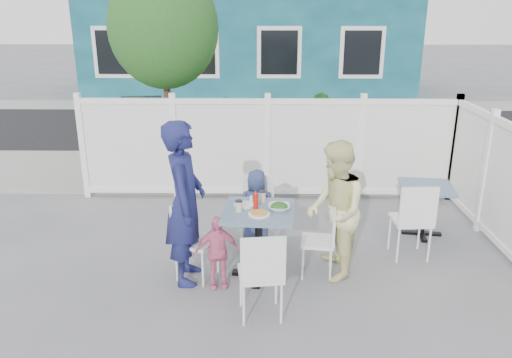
{
  "coord_description": "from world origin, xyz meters",
  "views": [
    {
      "loc": [
        0.06,
        -5.13,
        2.87
      ],
      "look_at": [
        -0.04,
        0.31,
        1.03
      ],
      "focal_mm": 35.0,
      "sensor_mm": 36.0,
      "label": 1
    }
  ],
  "objects_px": {
    "chair_left": "(190,233)",
    "woman": "(335,211)",
    "chair_near": "(262,270)",
    "man": "(185,203)",
    "chair_back": "(258,205)",
    "toddler": "(217,252)",
    "spare_table": "(425,197)",
    "boy": "(257,207)",
    "utility_cabinet": "(142,135)",
    "main_table": "(259,225)",
    "chair_right": "(324,235)"
  },
  "relations": [
    {
      "from": "chair_left",
      "to": "woman",
      "type": "distance_m",
      "value": 1.62
    },
    {
      "from": "chair_near",
      "to": "woman",
      "type": "height_order",
      "value": "woman"
    },
    {
      "from": "man",
      "to": "woman",
      "type": "xyz_separation_m",
      "value": [
        1.63,
        0.11,
        -0.12
      ]
    },
    {
      "from": "chair_back",
      "to": "toddler",
      "type": "distance_m",
      "value": 1.19
    },
    {
      "from": "spare_table",
      "to": "man",
      "type": "height_order",
      "value": "man"
    },
    {
      "from": "woman",
      "to": "boy",
      "type": "bearing_deg",
      "value": -134.05
    },
    {
      "from": "woman",
      "to": "toddler",
      "type": "bearing_deg",
      "value": -78.56
    },
    {
      "from": "chair_left",
      "to": "chair_near",
      "type": "height_order",
      "value": "chair_near"
    },
    {
      "from": "chair_near",
      "to": "toddler",
      "type": "xyz_separation_m",
      "value": [
        -0.48,
        0.61,
        -0.13
      ]
    },
    {
      "from": "spare_table",
      "to": "chair_near",
      "type": "bearing_deg",
      "value": -137.26
    },
    {
      "from": "chair_back",
      "to": "utility_cabinet",
      "type": "bearing_deg",
      "value": -50.74
    },
    {
      "from": "chair_near",
      "to": "spare_table",
      "type": "bearing_deg",
      "value": 35.52
    },
    {
      "from": "man",
      "to": "main_table",
      "type": "bearing_deg",
      "value": -87.17
    },
    {
      "from": "boy",
      "to": "chair_back",
      "type": "bearing_deg",
      "value": -137.26
    },
    {
      "from": "main_table",
      "to": "chair_left",
      "type": "height_order",
      "value": "chair_left"
    },
    {
      "from": "man",
      "to": "boy",
      "type": "relative_size",
      "value": 1.85
    },
    {
      "from": "chair_back",
      "to": "boy",
      "type": "relative_size",
      "value": 0.9
    },
    {
      "from": "man",
      "to": "boy",
      "type": "bearing_deg",
      "value": -41.27
    },
    {
      "from": "man",
      "to": "woman",
      "type": "bearing_deg",
      "value": -88.27
    },
    {
      "from": "chair_right",
      "to": "chair_back",
      "type": "relative_size",
      "value": 0.95
    },
    {
      "from": "chair_right",
      "to": "toddler",
      "type": "bearing_deg",
      "value": 110.5
    },
    {
      "from": "chair_left",
      "to": "chair_right",
      "type": "bearing_deg",
      "value": 114.46
    },
    {
      "from": "main_table",
      "to": "man",
      "type": "bearing_deg",
      "value": -174.91
    },
    {
      "from": "man",
      "to": "boy",
      "type": "distance_m",
      "value": 1.27
    },
    {
      "from": "main_table",
      "to": "boy",
      "type": "xyz_separation_m",
      "value": [
        -0.04,
        0.86,
        -0.13
      ]
    },
    {
      "from": "utility_cabinet",
      "to": "boy",
      "type": "distance_m",
      "value": 3.92
    },
    {
      "from": "chair_right",
      "to": "woman",
      "type": "bearing_deg",
      "value": -85.27
    },
    {
      "from": "chair_left",
      "to": "chair_right",
      "type": "relative_size",
      "value": 1.08
    },
    {
      "from": "utility_cabinet",
      "to": "toddler",
      "type": "distance_m",
      "value": 4.7
    },
    {
      "from": "boy",
      "to": "man",
      "type": "bearing_deg",
      "value": 52.98
    },
    {
      "from": "utility_cabinet",
      "to": "man",
      "type": "height_order",
      "value": "man"
    },
    {
      "from": "chair_right",
      "to": "toddler",
      "type": "relative_size",
      "value": 1.01
    },
    {
      "from": "utility_cabinet",
      "to": "boy",
      "type": "bearing_deg",
      "value": -63.34
    },
    {
      "from": "chair_right",
      "to": "boy",
      "type": "xyz_separation_m",
      "value": [
        -0.77,
        0.81,
        0.0
      ]
    },
    {
      "from": "utility_cabinet",
      "to": "chair_near",
      "type": "xyz_separation_m",
      "value": [
        2.29,
        -4.94,
        -0.09
      ]
    },
    {
      "from": "chair_back",
      "to": "chair_near",
      "type": "distance_m",
      "value": 1.72
    },
    {
      "from": "utility_cabinet",
      "to": "chair_near",
      "type": "height_order",
      "value": "utility_cabinet"
    },
    {
      "from": "main_table",
      "to": "toddler",
      "type": "xyz_separation_m",
      "value": [
        -0.44,
        -0.24,
        -0.21
      ]
    },
    {
      "from": "main_table",
      "to": "man",
      "type": "xyz_separation_m",
      "value": [
        -0.79,
        -0.07,
        0.28
      ]
    },
    {
      "from": "utility_cabinet",
      "to": "main_table",
      "type": "bearing_deg",
      "value": -68.93
    },
    {
      "from": "man",
      "to": "toddler",
      "type": "relative_size",
      "value": 2.2
    },
    {
      "from": "woman",
      "to": "chair_near",
      "type": "bearing_deg",
      "value": -42.84
    },
    {
      "from": "main_table",
      "to": "toddler",
      "type": "height_order",
      "value": "toddler"
    },
    {
      "from": "chair_near",
      "to": "woman",
      "type": "distance_m",
      "value": 1.22
    },
    {
      "from": "boy",
      "to": "spare_table",
      "type": "bearing_deg",
      "value": -170.95
    },
    {
      "from": "spare_table",
      "to": "woman",
      "type": "height_order",
      "value": "woman"
    },
    {
      "from": "boy",
      "to": "chair_near",
      "type": "bearing_deg",
      "value": 94.55
    },
    {
      "from": "main_table",
      "to": "man",
      "type": "relative_size",
      "value": 0.45
    },
    {
      "from": "spare_table",
      "to": "woman",
      "type": "xyz_separation_m",
      "value": [
        -1.35,
        -1.09,
        0.24
      ]
    },
    {
      "from": "main_table",
      "to": "chair_left",
      "type": "distance_m",
      "value": 0.77
    }
  ]
}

